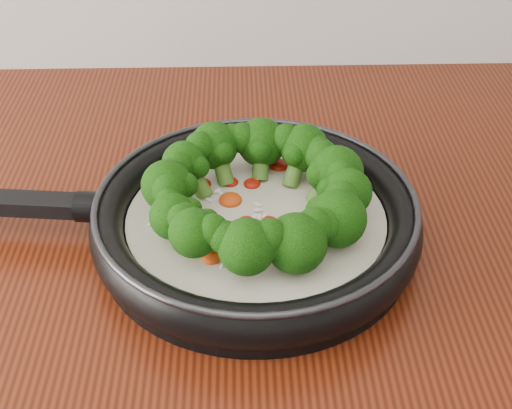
{
  "coord_description": "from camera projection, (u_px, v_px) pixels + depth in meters",
  "views": [
    {
      "loc": [
        0.04,
        0.48,
        1.38
      ],
      "look_at": [
        0.06,
        1.06,
        0.95
      ],
      "focal_mm": 49.13,
      "sensor_mm": 36.0,
      "label": 1
    }
  ],
  "objects": [
    {
      "name": "skillet",
      "position": [
        255.0,
        213.0,
        0.72
      ],
      "size": [
        0.55,
        0.38,
        0.1
      ],
      "color": "black",
      "rests_on": "counter"
    }
  ]
}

